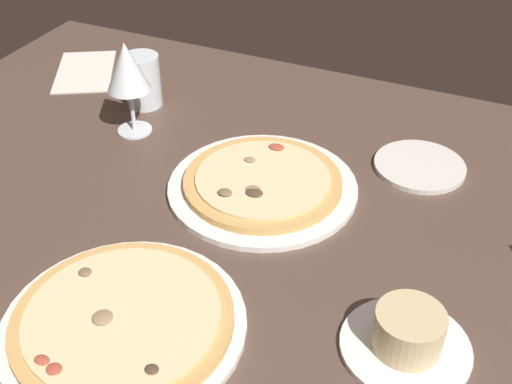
{
  "coord_description": "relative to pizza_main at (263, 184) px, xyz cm",
  "views": [
    {
      "loc": [
        -31.99,
        68.65,
        66.9
      ],
      "look_at": [
        0.92,
        -4.68,
        7.0
      ],
      "focal_mm": 45.6,
      "sensor_mm": 36.0,
      "label": 1
    }
  ],
  "objects": [
    {
      "name": "wine_glass_far",
      "position": [
        28.98,
        -7.1,
        11.44
      ],
      "size": [
        7.79,
        7.79,
        17.52
      ],
      "color": "silver",
      "rests_on": "dining_table"
    },
    {
      "name": "pizza_side",
      "position": [
        4.09,
        34.17,
        0.06
      ],
      "size": [
        31.09,
        31.09,
        3.23
      ],
      "color": "white",
      "rests_on": "dining_table"
    },
    {
      "name": "side_plate",
      "position": [
        -21.92,
        -16.61,
        -0.7
      ],
      "size": [
        15.44,
        15.44,
        0.9
      ],
      "primitive_type": "cylinder",
      "color": "silver",
      "rests_on": "dining_table"
    },
    {
      "name": "ramekin_on_saucer",
      "position": [
        -29.1,
        22.94,
        1.25
      ],
      "size": [
        16.05,
        16.05,
        6.13
      ],
      "color": "white",
      "rests_on": "dining_table"
    },
    {
      "name": "dining_table",
      "position": [
        -1.85,
        9.35,
        -3.15
      ],
      "size": [
        150.0,
        110.0,
        4.0
      ],
      "primitive_type": "cube",
      "color": "brown",
      "rests_on": "ground"
    },
    {
      "name": "paper_menu",
      "position": [
        52.12,
        -23.45,
        -1.0
      ],
      "size": [
        19.81,
        22.76,
        0.3
      ],
      "primitive_type": "cube",
      "rotation": [
        0.0,
        0.0,
        0.52
      ],
      "color": "silver",
      "rests_on": "dining_table"
    },
    {
      "name": "pizza_main",
      "position": [
        0.0,
        0.0,
        0.0
      ],
      "size": [
        30.81,
        30.81,
        3.33
      ],
      "color": "white",
      "rests_on": "dining_table"
    },
    {
      "name": "water_glass",
      "position": [
        32.73,
        -16.67,
        3.42
      ],
      "size": [
        7.05,
        7.05,
        10.26
      ],
      "color": "silver",
      "rests_on": "dining_table"
    }
  ]
}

